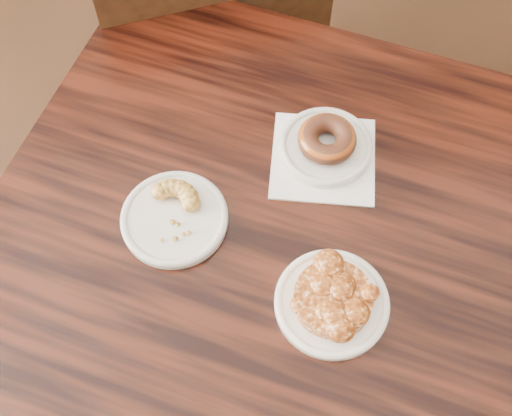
# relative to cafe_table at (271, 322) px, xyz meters

# --- Properties ---
(floor) EXTENTS (5.00, 5.00, 0.00)m
(floor) POSITION_rel_cafe_table_xyz_m (0.10, -0.07, -0.38)
(floor) COLOR black
(floor) RESTS_ON ground
(cafe_table) EXTENTS (1.15, 1.15, 0.75)m
(cafe_table) POSITION_rel_cafe_table_xyz_m (0.00, 0.00, 0.00)
(cafe_table) COLOR black
(cafe_table) RESTS_ON floor
(chair_far) EXTENTS (0.65, 0.65, 0.90)m
(chair_far) POSITION_rel_cafe_table_xyz_m (-0.20, 0.72, 0.08)
(chair_far) COLOR black
(chair_far) RESTS_ON floor
(napkin) EXTENTS (0.17, 0.17, 0.00)m
(napkin) POSITION_rel_cafe_table_xyz_m (0.07, 0.16, 0.38)
(napkin) COLOR white
(napkin) RESTS_ON cafe_table
(plate_donut) EXTENTS (0.15, 0.15, 0.01)m
(plate_donut) POSITION_rel_cafe_table_xyz_m (0.08, 0.18, 0.39)
(plate_donut) COLOR silver
(plate_donut) RESTS_ON napkin
(plate_cruller) EXTENTS (0.17, 0.17, 0.01)m
(plate_cruller) POSITION_rel_cafe_table_xyz_m (-0.16, 0.03, 0.38)
(plate_cruller) COLOR silver
(plate_cruller) RESTS_ON cafe_table
(plate_fritter) EXTENTS (0.17, 0.17, 0.01)m
(plate_fritter) POSITION_rel_cafe_table_xyz_m (0.09, -0.09, 0.38)
(plate_fritter) COLOR white
(plate_fritter) RESTS_ON cafe_table
(glazed_donut) EXTENTS (0.10, 0.10, 0.03)m
(glazed_donut) POSITION_rel_cafe_table_xyz_m (0.08, 0.18, 0.41)
(glazed_donut) COLOR brown
(glazed_donut) RESTS_ON plate_donut
(apple_fritter) EXTENTS (0.15, 0.15, 0.04)m
(apple_fritter) POSITION_rel_cafe_table_xyz_m (0.09, -0.09, 0.41)
(apple_fritter) COLOR #4F2008
(apple_fritter) RESTS_ON plate_fritter
(cruller_fragment) EXTENTS (0.10, 0.10, 0.03)m
(cruller_fragment) POSITION_rel_cafe_table_xyz_m (-0.16, 0.03, 0.40)
(cruller_fragment) COLOR brown
(cruller_fragment) RESTS_ON plate_cruller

